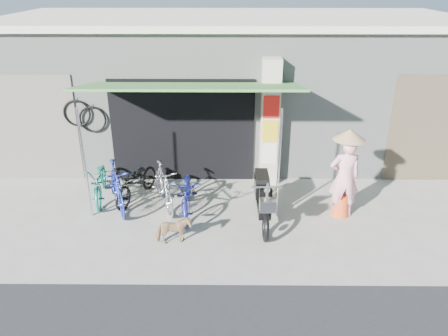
{
  "coord_description": "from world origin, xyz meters",
  "views": [
    {
      "loc": [
        -0.13,
        -7.25,
        4.69
      ],
      "look_at": [
        -0.2,
        1.0,
        1.0
      ],
      "focal_mm": 35.0,
      "sensor_mm": 36.0,
      "label": 1
    }
  ],
  "objects_px": {
    "bike_teal": "(101,181)",
    "bike_silver": "(163,186)",
    "bike_blue": "(117,187)",
    "moped": "(263,198)",
    "bike_black": "(137,182)",
    "bike_navy": "(188,193)",
    "street_dog": "(173,231)",
    "nun": "(345,175)"
  },
  "relations": [
    {
      "from": "bike_black",
      "to": "street_dog",
      "type": "relative_size",
      "value": 2.48
    },
    {
      "from": "bike_navy",
      "to": "bike_black",
      "type": "bearing_deg",
      "value": 150.44
    },
    {
      "from": "street_dog",
      "to": "moped",
      "type": "xyz_separation_m",
      "value": [
        1.73,
        0.89,
        0.24
      ]
    },
    {
      "from": "nun",
      "to": "bike_teal",
      "type": "bearing_deg",
      "value": -7.97
    },
    {
      "from": "moped",
      "to": "nun",
      "type": "height_order",
      "value": "nun"
    },
    {
      "from": "bike_teal",
      "to": "bike_black",
      "type": "xyz_separation_m",
      "value": [
        0.81,
        -0.01,
        -0.01
      ]
    },
    {
      "from": "bike_silver",
      "to": "bike_navy",
      "type": "height_order",
      "value": "bike_silver"
    },
    {
      "from": "bike_silver",
      "to": "moped",
      "type": "xyz_separation_m",
      "value": [
        2.1,
        -0.57,
        0.03
      ]
    },
    {
      "from": "bike_black",
      "to": "moped",
      "type": "relative_size",
      "value": 0.82
    },
    {
      "from": "street_dog",
      "to": "moped",
      "type": "bearing_deg",
      "value": -75.6
    },
    {
      "from": "street_dog",
      "to": "nun",
      "type": "distance_m",
      "value": 3.64
    },
    {
      "from": "bike_blue",
      "to": "bike_silver",
      "type": "height_order",
      "value": "bike_blue"
    },
    {
      "from": "bike_teal",
      "to": "bike_navy",
      "type": "relative_size",
      "value": 0.96
    },
    {
      "from": "bike_blue",
      "to": "street_dog",
      "type": "bearing_deg",
      "value": -67.45
    },
    {
      "from": "bike_black",
      "to": "moped",
      "type": "height_order",
      "value": "moped"
    },
    {
      "from": "bike_blue",
      "to": "street_dog",
      "type": "xyz_separation_m",
      "value": [
        1.37,
        -1.38,
        -0.22
      ]
    },
    {
      "from": "bike_blue",
      "to": "moped",
      "type": "height_order",
      "value": "moped"
    },
    {
      "from": "bike_silver",
      "to": "nun",
      "type": "bearing_deg",
      "value": -25.65
    },
    {
      "from": "street_dog",
      "to": "moped",
      "type": "distance_m",
      "value": 1.96
    },
    {
      "from": "bike_silver",
      "to": "nun",
      "type": "relative_size",
      "value": 0.85
    },
    {
      "from": "bike_blue",
      "to": "bike_navy",
      "type": "bearing_deg",
      "value": -29.84
    },
    {
      "from": "bike_teal",
      "to": "moped",
      "type": "distance_m",
      "value": 3.67
    },
    {
      "from": "bike_teal",
      "to": "bike_silver",
      "type": "xyz_separation_m",
      "value": [
        1.45,
        -0.33,
        0.04
      ]
    },
    {
      "from": "bike_teal",
      "to": "moped",
      "type": "xyz_separation_m",
      "value": [
        3.56,
        -0.9,
        0.07
      ]
    },
    {
      "from": "street_dog",
      "to": "bike_navy",
      "type": "bearing_deg",
      "value": -21.01
    },
    {
      "from": "moped",
      "to": "nun",
      "type": "bearing_deg",
      "value": 7.36
    },
    {
      "from": "bike_black",
      "to": "bike_navy",
      "type": "distance_m",
      "value": 1.33
    },
    {
      "from": "bike_navy",
      "to": "moped",
      "type": "relative_size",
      "value": 0.88
    },
    {
      "from": "bike_black",
      "to": "bike_silver",
      "type": "bearing_deg",
      "value": -6.37
    },
    {
      "from": "bike_silver",
      "to": "street_dog",
      "type": "xyz_separation_m",
      "value": [
        0.37,
        -1.45,
        -0.21
      ]
    },
    {
      "from": "bike_teal",
      "to": "bike_silver",
      "type": "height_order",
      "value": "bike_silver"
    },
    {
      "from": "bike_black",
      "to": "nun",
      "type": "xyz_separation_m",
      "value": [
        4.42,
        -0.66,
        0.5
      ]
    },
    {
      "from": "bike_silver",
      "to": "moped",
      "type": "height_order",
      "value": "moped"
    },
    {
      "from": "bike_teal",
      "to": "nun",
      "type": "relative_size",
      "value": 0.88
    },
    {
      "from": "bike_blue",
      "to": "bike_navy",
      "type": "height_order",
      "value": "bike_blue"
    },
    {
      "from": "bike_silver",
      "to": "street_dog",
      "type": "relative_size",
      "value": 2.43
    },
    {
      "from": "bike_navy",
      "to": "street_dog",
      "type": "relative_size",
      "value": 2.64
    },
    {
      "from": "bike_navy",
      "to": "nun",
      "type": "relative_size",
      "value": 0.92
    },
    {
      "from": "street_dog",
      "to": "bike_teal",
      "type": "bearing_deg",
      "value": 32.94
    },
    {
      "from": "bike_blue",
      "to": "moped",
      "type": "relative_size",
      "value": 0.84
    },
    {
      "from": "bike_silver",
      "to": "bike_blue",
      "type": "bearing_deg",
      "value": 163.66
    },
    {
      "from": "bike_teal",
      "to": "bike_navy",
      "type": "distance_m",
      "value": 2.09
    }
  ]
}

